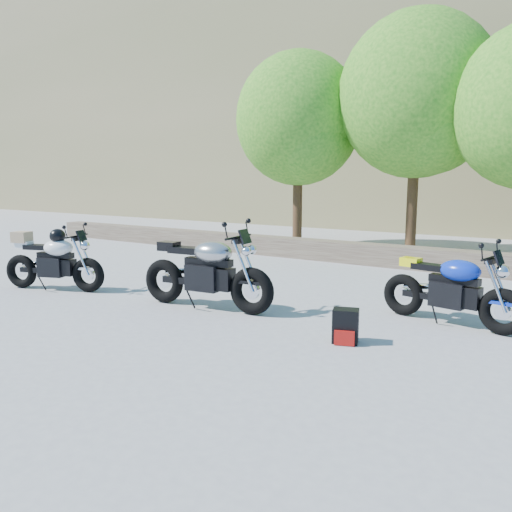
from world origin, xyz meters
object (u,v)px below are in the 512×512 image
(silver_bike, at_px, (207,273))
(blue_bike, at_px, (451,290))
(white_bike, at_px, (53,260))
(backpack, at_px, (345,327))

(silver_bike, xyz_separation_m, blue_bike, (3.41, 1.23, -0.08))
(white_bike, xyz_separation_m, blue_bike, (6.63, 1.78, -0.06))
(white_bike, distance_m, blue_bike, 6.86)
(blue_bike, relative_size, backpack, 4.73)
(silver_bike, distance_m, backpack, 2.57)
(white_bike, height_order, backpack, white_bike)
(silver_bike, bearing_deg, white_bike, -177.19)
(white_bike, distance_m, backpack, 5.75)
(white_bike, bearing_deg, backpack, -17.32)
(blue_bike, xyz_separation_m, backpack, (-0.89, -1.57, -0.29))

